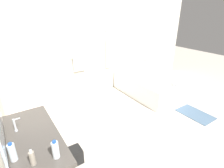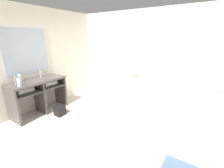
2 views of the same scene
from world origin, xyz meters
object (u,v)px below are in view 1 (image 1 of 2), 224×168
Objects in this scene: water_bottle_2 at (12,152)px; waste_bin at (75,155)px; soap_dispenser at (32,158)px; water_bottle_1 at (55,150)px; bathtub at (148,84)px.

waste_bin is at bearing 30.65° from water_bottle_2.
waste_bin is (0.62, 0.63, -0.86)m from soap_dispenser.
water_bottle_2 is at bearing 132.13° from soap_dispenser.
water_bottle_2 is (-0.37, 0.20, 0.00)m from water_bottle_1.
water_bottle_1 is at bearing -121.48° from waste_bin.
bathtub is at bearing 30.27° from water_bottle_1.
bathtub is 3.90m from soap_dispenser.
water_bottle_1 reaches higher than bathtub.
waste_bin is at bearing 58.52° from water_bottle_1.
water_bottle_1 is 0.42m from water_bottle_2.
bathtub is 9.00× the size of water_bottle_1.
bathtub is at bearing 28.19° from soap_dispenser.
soap_dispenser is at bearing -47.87° from water_bottle_2.
waste_bin is at bearing 45.14° from soap_dispenser.
water_bottle_2 is 0.84× the size of waste_bin.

